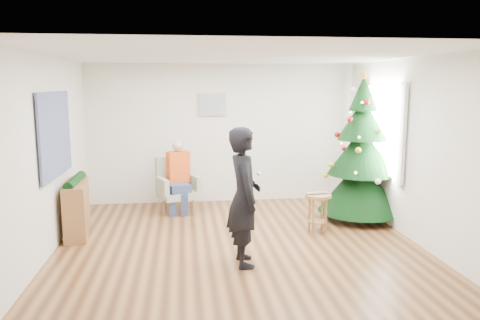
{
  "coord_description": "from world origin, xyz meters",
  "views": [
    {
      "loc": [
        -0.74,
        -6.26,
        2.23
      ],
      "look_at": [
        0.1,
        0.6,
        1.1
      ],
      "focal_mm": 35.0,
      "sensor_mm": 36.0,
      "label": 1
    }
  ],
  "objects": [
    {
      "name": "standing_man",
      "position": [
        -0.01,
        -0.73,
        0.86
      ],
      "size": [
        0.45,
        0.65,
        1.72
      ],
      "primitive_type": "imported",
      "rotation": [
        0.0,
        0.0,
        1.63
      ],
      "color": "black",
      "rests_on": "floor"
    },
    {
      "name": "framed_picture",
      "position": [
        -0.2,
        2.46,
        1.85
      ],
      "size": [
        0.52,
        0.05,
        0.42
      ],
      "color": "tan",
      "rests_on": "wall_back"
    },
    {
      "name": "wall_right",
      "position": [
        2.5,
        0.0,
        1.3
      ],
      "size": [
        0.0,
        5.0,
        5.0
      ],
      "primitive_type": "plane",
      "rotation": [
        1.57,
        0.0,
        -1.57
      ],
      "color": "silver",
      "rests_on": "floor"
    },
    {
      "name": "window_panel",
      "position": [
        2.47,
        1.0,
        1.5
      ],
      "size": [
        0.04,
        1.3,
        1.4
      ],
      "primitive_type": "cube",
      "color": "white",
      "rests_on": "wall_right"
    },
    {
      "name": "wall_left",
      "position": [
        -2.5,
        0.0,
        1.3
      ],
      "size": [
        0.0,
        5.0,
        5.0
      ],
      "primitive_type": "plane",
      "rotation": [
        1.57,
        0.0,
        1.57
      ],
      "color": "silver",
      "rests_on": "floor"
    },
    {
      "name": "laptop",
      "position": [
        1.25,
        0.36,
        0.61
      ],
      "size": [
        0.36,
        0.26,
        0.03
      ],
      "primitive_type": "imported",
      "rotation": [
        0.0,
        0.0,
        0.16
      ],
      "color": "silver",
      "rests_on": "stool"
    },
    {
      "name": "christmas_tree",
      "position": [
        2.15,
        1.0,
        1.1
      ],
      "size": [
        1.36,
        1.36,
        2.45
      ],
      "rotation": [
        0.0,
        0.0,
        0.13
      ],
      "color": "#3F2816",
      "rests_on": "floor"
    },
    {
      "name": "armchair",
      "position": [
        -0.86,
        1.86,
        0.35
      ],
      "size": [
        0.82,
        0.8,
        0.96
      ],
      "rotation": [
        0.0,
        0.0,
        0.37
      ],
      "color": "gray",
      "rests_on": "floor"
    },
    {
      "name": "stool",
      "position": [
        1.25,
        0.36,
        0.3
      ],
      "size": [
        0.4,
        0.4,
        0.59
      ],
      "rotation": [
        0.0,
        0.0,
        -0.19
      ],
      "color": "brown",
      "rests_on": "floor"
    },
    {
      "name": "garland",
      "position": [
        -2.33,
        0.7,
        0.82
      ],
      "size": [
        0.14,
        0.9,
        0.14
      ],
      "primitive_type": "cylinder",
      "rotation": [
        1.57,
        0.0,
        0.0
      ],
      "color": "black",
      "rests_on": "console"
    },
    {
      "name": "game_controller",
      "position": [
        0.17,
        -0.76,
        1.15
      ],
      "size": [
        0.04,
        0.13,
        0.04
      ],
      "primitive_type": "cube",
      "rotation": [
        0.0,
        0.0,
        0.06
      ],
      "color": "white",
      "rests_on": "standing_man"
    },
    {
      "name": "tapestry",
      "position": [
        -2.46,
        0.3,
        1.55
      ],
      "size": [
        0.03,
        1.5,
        1.15
      ],
      "primitive_type": "cube",
      "color": "black",
      "rests_on": "wall_left"
    },
    {
      "name": "wall_front",
      "position": [
        0.0,
        -2.5,
        1.3
      ],
      "size": [
        5.0,
        0.0,
        5.0
      ],
      "primitive_type": "plane",
      "rotation": [
        -1.57,
        0.0,
        0.0
      ],
      "color": "silver",
      "rests_on": "floor"
    },
    {
      "name": "curtains",
      "position": [
        2.44,
        1.0,
        1.5
      ],
      "size": [
        0.05,
        1.75,
        1.5
      ],
      "color": "white",
      "rests_on": "wall_right"
    },
    {
      "name": "ceiling",
      "position": [
        0.0,
        0.0,
        2.6
      ],
      "size": [
        5.0,
        5.0,
        0.0
      ],
      "primitive_type": "plane",
      "rotation": [
        3.14,
        0.0,
        0.0
      ],
      "color": "white",
      "rests_on": "wall_back"
    },
    {
      "name": "seated_person",
      "position": [
        -0.84,
        1.82,
        0.64
      ],
      "size": [
        0.47,
        0.6,
        1.26
      ],
      "rotation": [
        0.0,
        0.0,
        0.37
      ],
      "color": "navy",
      "rests_on": "armchair"
    },
    {
      "name": "floor",
      "position": [
        0.0,
        0.0,
        0.0
      ],
      "size": [
        5.0,
        5.0,
        0.0
      ],
      "primitive_type": "plane",
      "color": "brown",
      "rests_on": "ground"
    },
    {
      "name": "console",
      "position": [
        -2.33,
        0.7,
        0.4
      ],
      "size": [
        0.42,
        1.03,
        0.8
      ],
      "primitive_type": "cube",
      "rotation": [
        0.0,
        0.0,
        0.13
      ],
      "color": "brown",
      "rests_on": "floor"
    },
    {
      "name": "wall_back",
      "position": [
        0.0,
        2.5,
        1.3
      ],
      "size": [
        5.0,
        0.0,
        5.0
      ],
      "primitive_type": "plane",
      "rotation": [
        1.57,
        0.0,
        0.0
      ],
      "color": "silver",
      "rests_on": "floor"
    }
  ]
}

